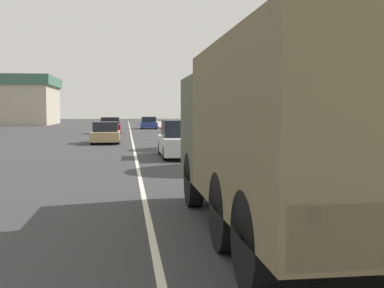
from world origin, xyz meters
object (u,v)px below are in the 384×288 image
object	(u,v)px
car_nearest_ahead	(182,140)
car_fourth_ahead	(149,123)
car_second_ahead	(106,133)
car_third_ahead	(110,126)
military_truck	(283,131)

from	to	relation	value
car_nearest_ahead	car_fourth_ahead	world-z (taller)	car_nearest_ahead
car_nearest_ahead	car_second_ahead	xyz separation A→B (m)	(-3.76, 9.79, -0.12)
car_nearest_ahead	car_third_ahead	distance (m)	23.27
military_truck	car_fourth_ahead	xyz separation A→B (m)	(0.05, 48.20, -1.11)
car_nearest_ahead	car_fourth_ahead	size ratio (longest dim) A/B	1.16
military_truck	car_fourth_ahead	bearing A→B (deg)	89.94
military_truck	car_fourth_ahead	size ratio (longest dim) A/B	1.91
car_nearest_ahead	car_third_ahead	bearing A→B (deg)	99.64
military_truck	car_nearest_ahead	xyz separation A→B (m)	(-0.07, 13.86, -1.00)
car_nearest_ahead	car_second_ahead	bearing A→B (deg)	111.01
car_third_ahead	car_fourth_ahead	bearing A→B (deg)	70.58
military_truck	car_second_ahead	xyz separation A→B (m)	(-3.83, 23.65, -1.12)
military_truck	car_third_ahead	xyz separation A→B (m)	(-3.97, 36.80, -1.07)
military_truck	car_third_ahead	world-z (taller)	military_truck
car_third_ahead	car_nearest_ahead	bearing A→B (deg)	-80.36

